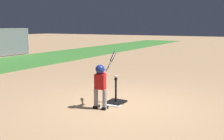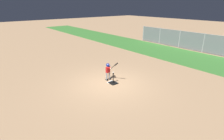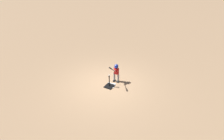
# 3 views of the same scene
# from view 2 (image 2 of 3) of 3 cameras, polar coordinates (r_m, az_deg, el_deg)

# --- Properties ---
(ground_plane) EXTENTS (90.00, 90.00, 0.00)m
(ground_plane) POSITION_cam_2_polar(r_m,az_deg,el_deg) (9.92, -0.94, -4.56)
(ground_plane) COLOR tan
(grass_outfield_strip) EXTENTS (56.00, 4.61, 0.02)m
(grass_outfield_strip) POSITION_cam_2_polar(r_m,az_deg,el_deg) (16.19, 23.31, 3.89)
(grass_outfield_strip) COLOR #3D7F33
(grass_outfield_strip) RESTS_ON ground_plane
(backstop_fence) EXTENTS (14.70, 0.08, 1.75)m
(backstop_fence) POSITION_cam_2_polar(r_m,az_deg,el_deg) (18.29, 27.71, 7.97)
(backstop_fence) COLOR #9E9EA3
(backstop_fence) RESTS_ON ground_plane
(home_plate) EXTENTS (0.51, 0.51, 0.02)m
(home_plate) POSITION_cam_2_polar(r_m,az_deg,el_deg) (10.08, 0.02, -4.07)
(home_plate) COLOR white
(home_plate) RESTS_ON ground_plane
(batting_tee) EXTENTS (0.46, 0.42, 0.63)m
(batting_tee) POSITION_cam_2_polar(r_m,az_deg,el_deg) (9.96, 0.39, -3.95)
(batting_tee) COLOR black
(batting_tee) RESTS_ON ground_plane
(batter_child) EXTENTS (0.93, 0.33, 1.26)m
(batter_child) POSITION_cam_2_polar(r_m,az_deg,el_deg) (10.18, -1.20, 0.15)
(batter_child) COLOR gray
(batter_child) RESTS_ON ground_plane
(baseball) EXTENTS (0.07, 0.07, 0.07)m
(baseball) POSITION_cam_2_polar(r_m,az_deg,el_deg) (9.73, 0.40, -0.77)
(baseball) COLOR white
(baseball) RESTS_ON batting_tee
(bleachers_left_center) EXTENTS (3.23, 1.94, 0.95)m
(bleachers_left_center) POSITION_cam_2_polar(r_m,az_deg,el_deg) (22.78, 14.82, 10.55)
(bleachers_left_center) COLOR gray
(bleachers_left_center) RESTS_ON ground_plane
(bleachers_right_center) EXTENTS (3.72, 2.05, 1.02)m
(bleachers_right_center) POSITION_cam_2_polar(r_m,az_deg,el_deg) (19.77, 31.16, 6.87)
(bleachers_right_center) COLOR gray
(bleachers_right_center) RESTS_ON ground_plane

